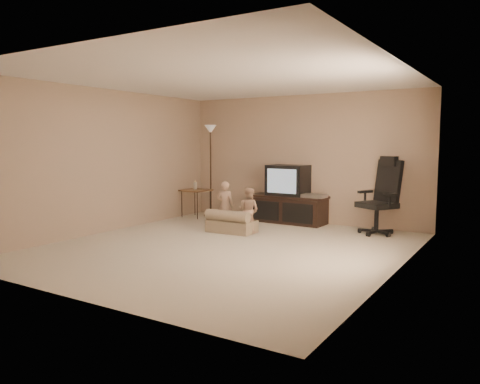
{
  "coord_description": "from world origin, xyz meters",
  "views": [
    {
      "loc": [
        3.81,
        -5.76,
        1.56
      ],
      "look_at": [
        -0.12,
        0.6,
        0.78
      ],
      "focal_mm": 35.0,
      "sensor_mm": 36.0,
      "label": 1
    }
  ],
  "objects_px": {
    "office_chair": "(380,206)",
    "floor_lamp": "(211,150)",
    "toddler_right": "(249,210)",
    "toddler_left": "(225,205)",
    "child_sofa": "(231,223)",
    "side_table": "(196,190)",
    "tv_stand": "(288,199)"
  },
  "relations": [
    {
      "from": "side_table",
      "to": "child_sofa",
      "type": "xyz_separation_m",
      "value": [
        1.58,
        -1.09,
        -0.4
      ]
    },
    {
      "from": "office_chair",
      "to": "toddler_right",
      "type": "distance_m",
      "value": 2.27
    },
    {
      "from": "tv_stand",
      "to": "toddler_left",
      "type": "height_order",
      "value": "tv_stand"
    },
    {
      "from": "tv_stand",
      "to": "toddler_right",
      "type": "bearing_deg",
      "value": -92.92
    },
    {
      "from": "side_table",
      "to": "child_sofa",
      "type": "relative_size",
      "value": 0.94
    },
    {
      "from": "child_sofa",
      "to": "toddler_right",
      "type": "bearing_deg",
      "value": 25.47
    },
    {
      "from": "tv_stand",
      "to": "toddler_left",
      "type": "bearing_deg",
      "value": -117.25
    },
    {
      "from": "office_chair",
      "to": "toddler_right",
      "type": "relative_size",
      "value": 1.68
    },
    {
      "from": "side_table",
      "to": "tv_stand",
      "type": "bearing_deg",
      "value": 11.07
    },
    {
      "from": "office_chair",
      "to": "toddler_right",
      "type": "bearing_deg",
      "value": -121.37
    },
    {
      "from": "side_table",
      "to": "toddler_right",
      "type": "height_order",
      "value": "toddler_right"
    },
    {
      "from": "side_table",
      "to": "toddler_right",
      "type": "distance_m",
      "value": 2.09
    },
    {
      "from": "office_chair",
      "to": "toddler_right",
      "type": "xyz_separation_m",
      "value": [
        -1.98,
        -1.11,
        -0.08
      ]
    },
    {
      "from": "office_chair",
      "to": "floor_lamp",
      "type": "xyz_separation_m",
      "value": [
        -3.63,
        0.09,
        0.94
      ]
    },
    {
      "from": "side_table",
      "to": "toddler_left",
      "type": "bearing_deg",
      "value": -32.69
    },
    {
      "from": "toddler_left",
      "to": "toddler_right",
      "type": "distance_m",
      "value": 0.58
    },
    {
      "from": "office_chair",
      "to": "floor_lamp",
      "type": "height_order",
      "value": "floor_lamp"
    },
    {
      "from": "floor_lamp",
      "to": "tv_stand",
      "type": "bearing_deg",
      "value": 4.01
    },
    {
      "from": "toddler_left",
      "to": "floor_lamp",
      "type": "bearing_deg",
      "value": -61.56
    },
    {
      "from": "office_chair",
      "to": "child_sofa",
      "type": "distance_m",
      "value": 2.6
    },
    {
      "from": "tv_stand",
      "to": "side_table",
      "type": "bearing_deg",
      "value": -167.04
    },
    {
      "from": "side_table",
      "to": "toddler_right",
      "type": "bearing_deg",
      "value": -26.9
    },
    {
      "from": "floor_lamp",
      "to": "child_sofa",
      "type": "bearing_deg",
      "value": -44.46
    },
    {
      "from": "tv_stand",
      "to": "side_table",
      "type": "height_order",
      "value": "tv_stand"
    },
    {
      "from": "tv_stand",
      "to": "floor_lamp",
      "type": "relative_size",
      "value": 0.83
    },
    {
      "from": "floor_lamp",
      "to": "toddler_right",
      "type": "bearing_deg",
      "value": -36.02
    },
    {
      "from": "floor_lamp",
      "to": "child_sofa",
      "type": "height_order",
      "value": "floor_lamp"
    },
    {
      "from": "child_sofa",
      "to": "tv_stand",
      "type": "bearing_deg",
      "value": 72.97
    },
    {
      "from": "office_chair",
      "to": "toddler_left",
      "type": "relative_size",
      "value": 1.53
    },
    {
      "from": "child_sofa",
      "to": "toddler_left",
      "type": "distance_m",
      "value": 0.47
    },
    {
      "from": "tv_stand",
      "to": "toddler_right",
      "type": "xyz_separation_m",
      "value": [
        -0.11,
        -1.33,
        -0.07
      ]
    },
    {
      "from": "office_chair",
      "to": "side_table",
      "type": "height_order",
      "value": "office_chair"
    }
  ]
}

